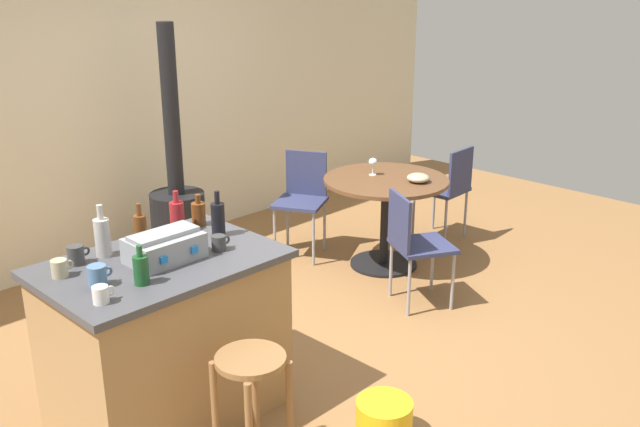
% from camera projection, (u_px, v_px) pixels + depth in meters
% --- Properties ---
extents(ground_plane, '(8.80, 8.80, 0.00)m').
position_uv_depth(ground_plane, '(314.00, 338.00, 4.77)').
color(ground_plane, olive).
extents(back_wall, '(8.00, 0.10, 2.70)m').
position_uv_depth(back_wall, '(116.00, 97.00, 5.85)').
color(back_wall, beige).
rests_on(back_wall, ground_plane).
extents(kitchen_island, '(1.21, 0.83, 0.93)m').
position_uv_depth(kitchen_island, '(166.00, 339.00, 3.82)').
color(kitchen_island, '#A37A4C').
rests_on(kitchen_island, ground_plane).
extents(wooden_stool, '(0.34, 0.34, 0.64)m').
position_uv_depth(wooden_stool, '(252.00, 388.00, 3.37)').
color(wooden_stool, olive).
rests_on(wooden_stool, ground_plane).
extents(dining_table, '(1.01, 1.01, 0.76)m').
position_uv_depth(dining_table, '(385.00, 199.00, 5.76)').
color(dining_table, black).
rests_on(dining_table, ground_plane).
extents(folding_chair_near, '(0.42, 0.42, 0.87)m').
position_uv_depth(folding_chair_near, '(448.00, 186.00, 6.33)').
color(folding_chair_near, navy).
rests_on(folding_chair_near, ground_plane).
extents(folding_chair_far, '(0.54, 0.54, 0.88)m').
position_uv_depth(folding_chair_far, '(302.00, 195.00, 6.03)').
color(folding_chair_far, navy).
rests_on(folding_chair_far, ground_plane).
extents(folding_chair_left, '(0.54, 0.54, 0.86)m').
position_uv_depth(folding_chair_left, '(414.00, 240.00, 5.09)').
color(folding_chair_left, navy).
rests_on(folding_chair_left, ground_plane).
extents(wood_stove, '(0.44, 0.45, 1.98)m').
position_uv_depth(wood_stove, '(178.00, 212.00, 5.75)').
color(wood_stove, black).
rests_on(wood_stove, ground_plane).
extents(toolbox, '(0.37, 0.26, 0.16)m').
position_uv_depth(toolbox, '(164.00, 247.00, 3.64)').
color(toolbox, gray).
rests_on(toolbox, kitchen_island).
extents(bottle_0, '(0.07, 0.07, 0.20)m').
position_uv_depth(bottle_0, '(141.00, 269.00, 3.36)').
color(bottle_0, '#194C23').
rests_on(bottle_0, kitchen_island).
extents(bottle_1, '(0.08, 0.08, 0.26)m').
position_uv_depth(bottle_1, '(218.00, 218.00, 3.96)').
color(bottle_1, black).
rests_on(bottle_1, kitchen_island).
extents(bottle_2, '(0.08, 0.08, 0.28)m').
position_uv_depth(bottle_2, '(102.00, 236.00, 3.68)').
color(bottle_2, '#B7B2AD').
rests_on(bottle_2, kitchen_island).
extents(bottle_3, '(0.07, 0.07, 0.24)m').
position_uv_depth(bottle_3, '(140.00, 230.00, 3.82)').
color(bottle_3, '#603314').
rests_on(bottle_3, kitchen_island).
extents(bottle_4, '(0.08, 0.08, 0.19)m').
position_uv_depth(bottle_4, '(199.00, 213.00, 4.14)').
color(bottle_4, '#603314').
rests_on(bottle_4, kitchen_island).
extents(bottle_5, '(0.08, 0.08, 0.24)m').
position_uv_depth(bottle_5, '(177.00, 216.00, 4.03)').
color(bottle_5, maroon).
rests_on(bottle_5, kitchen_island).
extents(cup_0, '(0.11, 0.07, 0.08)m').
position_uv_depth(cup_0, '(101.00, 295.00, 3.18)').
color(cup_0, white).
rests_on(cup_0, kitchen_island).
extents(cup_1, '(0.11, 0.08, 0.08)m').
position_uv_depth(cup_1, '(219.00, 243.00, 3.78)').
color(cup_1, '#383838').
rests_on(cup_1, kitchen_island).
extents(cup_2, '(0.12, 0.08, 0.10)m').
position_uv_depth(cup_2, '(76.00, 255.00, 3.60)').
color(cup_2, '#383838').
rests_on(cup_2, kitchen_island).
extents(cup_3, '(0.13, 0.09, 0.10)m').
position_uv_depth(cup_3, '(98.00, 276.00, 3.35)').
color(cup_3, '#4C7099').
rests_on(cup_3, kitchen_island).
extents(cup_4, '(0.11, 0.08, 0.09)m').
position_uv_depth(cup_4, '(60.00, 268.00, 3.45)').
color(cup_4, tan).
rests_on(cup_4, kitchen_island).
extents(wine_glass, '(0.07, 0.07, 0.14)m').
position_uv_depth(wine_glass, '(373.00, 162.00, 5.76)').
color(wine_glass, silver).
rests_on(wine_glass, dining_table).
extents(serving_bowl, '(0.18, 0.18, 0.07)m').
position_uv_depth(serving_bowl, '(418.00, 178.00, 5.59)').
color(serving_bowl, tan).
rests_on(serving_bowl, dining_table).
extents(plastic_bucket, '(0.30, 0.30, 0.22)m').
position_uv_depth(plastic_bucket, '(384.00, 420.00, 3.72)').
color(plastic_bucket, yellow).
rests_on(plastic_bucket, ground_plane).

